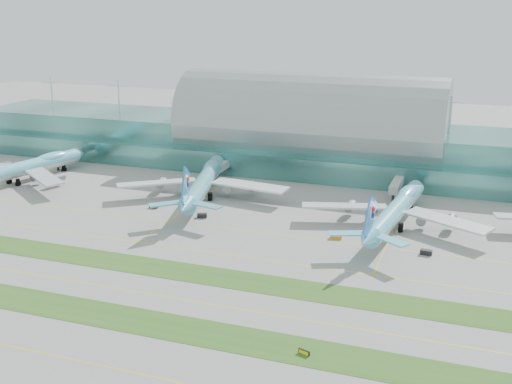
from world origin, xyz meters
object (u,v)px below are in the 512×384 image
at_px(terminal, 311,137).
at_px(airliner_c, 396,209).
at_px(taxiway_sign_east, 304,352).
at_px(airliner_a, 21,168).
at_px(airliner_b, 204,181).

relative_size(terminal, airliner_c, 4.62).
relative_size(terminal, taxiway_sign_east, 123.37).
bearing_deg(terminal, taxiway_sign_east, -75.35).
xyz_separation_m(terminal, airliner_a, (-108.15, -65.60, -7.99)).
relative_size(airliner_a, airliner_b, 0.96).
height_order(airliner_c, taxiway_sign_east, airliner_c).
bearing_deg(terminal, airliner_c, -54.69).
height_order(airliner_b, airliner_c, airliner_b).
xyz_separation_m(airliner_b, airliner_c, (75.32, -9.77, -0.28)).
xyz_separation_m(airliner_a, airliner_c, (156.46, -2.60, 0.01)).
bearing_deg(airliner_a, taxiway_sign_east, -18.28).
bearing_deg(airliner_a, terminal, 44.71).
bearing_deg(airliner_c, airliner_a, -174.68).
bearing_deg(taxiway_sign_east, terminal, 121.97).
xyz_separation_m(airliner_c, taxiway_sign_east, (-6.99, -89.89, -5.66)).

